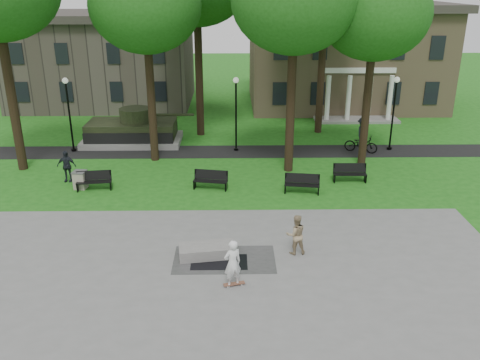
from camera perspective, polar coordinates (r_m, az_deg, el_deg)
The scene contains 24 objects.
ground at distance 21.68m, azimuth -1.49°, elevation -6.78°, with size 120.00×120.00×0.00m, color #1C5D16.
plaza at distance 17.43m, azimuth -1.63°, elevation -14.54°, with size 22.00×16.00×0.02m, color gray.
footpath at distance 32.75m, azimuth -1.31°, elevation 3.20°, with size 44.00×2.60×0.01m, color black.
building_right at distance 46.52m, azimuth 11.53°, elevation 13.73°, with size 17.00×12.00×8.60m.
building_left at distance 47.44m, azimuth -14.99°, elevation 12.67°, with size 15.00×10.00×7.20m, color #4C443D.
tree_1 at distance 30.01m, azimuth -10.58°, elevation 18.63°, with size 6.20×6.20×11.63m.
tree_2 at distance 27.81m, azimuth 6.14°, elevation 19.40°, with size 6.60×6.60×12.16m.
tree_3 at distance 29.68m, azimuth 14.93°, elevation 17.57°, with size 6.00×6.00×11.19m.
lamp_left at distance 33.87m, azimuth -18.68°, elevation 7.59°, with size 0.36×0.36×4.73m.
lamp_mid at distance 32.28m, azimuth -0.45°, elevation 8.08°, with size 0.36×0.36×4.73m.
lamp_right at distance 33.86m, azimuth 16.89°, elevation 7.80°, with size 0.36×0.36×4.73m.
tank_monument at distance 35.06m, azimuth -11.96°, elevation 5.43°, with size 7.45×3.40×2.40m.
puddle at distance 20.08m, azimuth -2.35°, elevation -9.20°, with size 2.20×1.20×0.00m, color black.
concrete_block at distance 20.44m, azimuth -3.74°, elevation -7.92°, with size 2.20×1.00×0.45m, color gray.
skateboard at distance 18.68m, azimuth -0.66°, elevation -11.64°, with size 0.78×0.20×0.07m, color brown.
skateboarder at distance 18.23m, azimuth -0.85°, elevation -9.33°, with size 0.66×0.43×1.80m, color white.
friend_watching at distance 20.40m, azimuth 6.28°, elevation -6.10°, with size 0.81×0.63×1.68m, color #9E8966.
pedestrian_walker at distance 29.14m, azimuth -18.90°, elevation 1.49°, with size 1.03×0.43×1.76m, color #20242B.
cyclist at distance 33.31m, azimuth 13.48°, elevation 4.59°, with size 2.21×1.51×2.28m.
park_bench_0 at distance 27.68m, azimuth -16.05°, elevation -0.01°, with size 1.84×0.73×1.00m.
park_bench_1 at distance 26.75m, azimuth -3.35°, elevation 0.08°, with size 1.85×0.85×1.00m.
park_bench_2 at distance 26.39m, azimuth 6.95°, elevation -0.35°, with size 1.85×0.78×1.00m.
park_bench_3 at distance 28.32m, azimuth 12.22°, elevation 0.84°, with size 1.81×0.56×1.00m.
trash_bin at distance 28.06m, azimuth -17.51°, elevation 0.04°, with size 0.74×0.74×0.96m.
Camera 1 is at (0.26, -19.11, 10.25)m, focal length 38.00 mm.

